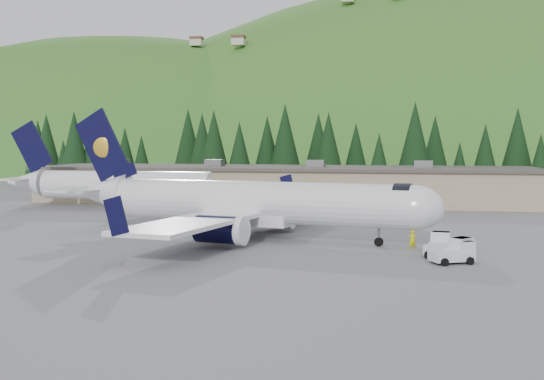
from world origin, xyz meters
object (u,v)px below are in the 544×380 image
(airliner, at_px, (248,203))
(ramp_worker, at_px, (412,240))
(baggage_tug_a, at_px, (455,253))
(terminal_building, at_px, (281,184))
(second_airliner, at_px, (105,184))
(baggage_tug_b, at_px, (452,250))
(baggage_tug_c, at_px, (440,245))

(airliner, relative_size, ramp_worker, 22.51)
(airliner, relative_size, baggage_tug_a, 10.65)
(airliner, distance_m, baggage_tug_a, 19.76)
(terminal_building, bearing_deg, second_airliner, -141.22)
(baggage_tug_b, xyz_separation_m, terminal_building, (-21.18, 45.77, 1.83))
(baggage_tug_b, relative_size, ramp_worker, 2.29)
(second_airliner, xyz_separation_m, terminal_building, (19.91, 16.00, -0.70))
(baggage_tug_b, bearing_deg, baggage_tug_a, -45.13)
(airliner, distance_m, baggage_tug_b, 19.11)
(baggage_tug_c, xyz_separation_m, terminal_building, (-20.41, 43.07, 1.88))
(baggage_tug_c, bearing_deg, second_airliner, 65.63)
(baggage_tug_a, distance_m, baggage_tug_b, 1.19)
(baggage_tug_a, bearing_deg, baggage_tug_c, 76.05)
(airliner, xyz_separation_m, second_airliner, (-23.89, 21.81, 0.14))
(baggage_tug_c, height_order, ramp_worker, baggage_tug_c)
(baggage_tug_a, bearing_deg, airliner, 125.07)
(second_airliner, xyz_separation_m, baggage_tug_c, (40.33, -27.07, -2.58))
(baggage_tug_b, relative_size, terminal_building, 0.05)
(baggage_tug_c, bearing_deg, airliner, 81.77)
(baggage_tug_b, distance_m, ramp_worker, 5.32)
(airliner, bearing_deg, second_airliner, 147.99)
(baggage_tug_a, relative_size, baggage_tug_c, 1.01)
(baggage_tug_a, height_order, ramp_worker, baggage_tug_a)
(baggage_tug_c, distance_m, ramp_worker, 2.74)
(second_airliner, height_order, baggage_tug_c, second_airliner)
(baggage_tug_c, xyz_separation_m, ramp_worker, (-2.06, 1.81, 0.05))
(baggage_tug_c, bearing_deg, terminal_building, 34.86)
(baggage_tug_a, xyz_separation_m, baggage_tug_b, (-0.14, 1.18, 0.08))
(airliner, height_order, baggage_tug_c, airliner)
(second_airliner, bearing_deg, baggage_tug_b, -35.92)
(second_airliner, bearing_deg, airliner, -42.39)
(baggage_tug_a, distance_m, baggage_tug_c, 3.98)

